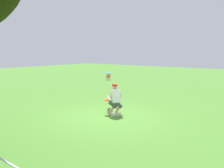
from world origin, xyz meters
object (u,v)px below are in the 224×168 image
object	(u,v)px
dog	(108,77)
frisbee_held	(107,100)
person	(115,99)
frisbee_flying	(107,73)

from	to	relation	value
dog	frisbee_held	bearing A→B (deg)	-3.95
dog	frisbee_held	xyz separation A→B (m)	(-0.76, 1.02, -0.81)
person	frisbee_held	xyz separation A→B (m)	(0.38, 0.04, -0.09)
person	frisbee_held	size ratio (longest dim) A/B	4.82
dog	frisbee_held	size ratio (longest dim) A/B	3.23
frisbee_held	person	bearing A→B (deg)	-173.51
frisbee_held	dog	bearing A→B (deg)	-53.45
dog	frisbee_held	world-z (taller)	dog
person	frisbee_flying	bearing A→B (deg)	-4.40
dog	frisbee_flying	xyz separation A→B (m)	(-0.15, 0.25, 0.24)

